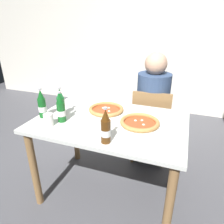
{
  "coord_description": "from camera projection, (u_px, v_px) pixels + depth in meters",
  "views": [
    {
      "loc": [
        0.52,
        -1.36,
        1.47
      ],
      "look_at": [
        0.0,
        0.05,
        0.8
      ],
      "focal_mm": 32.45,
      "sensor_mm": 36.0,
      "label": 1
    }
  ],
  "objects": [
    {
      "name": "ground_plane",
      "position": [
        110.0,
        190.0,
        1.93
      ],
      "size": [
        8.0,
        8.0,
        0.0
      ],
      "primitive_type": "plane",
      "color": "#4C4C51"
    },
    {
      "name": "back_wall_tiled",
      "position": [
        158.0,
        34.0,
        3.29
      ],
      "size": [
        7.0,
        0.1,
        2.6
      ],
      "primitive_type": "cube",
      "color": "silver",
      "rests_on": "ground_plane"
    },
    {
      "name": "dining_table_main",
      "position": [
        110.0,
        132.0,
        1.67
      ],
      "size": [
        1.2,
        0.8,
        0.75
      ],
      "color": "silver",
      "rests_on": "ground_plane"
    },
    {
      "name": "chair_behind_table",
      "position": [
        151.0,
        122.0,
        2.18
      ],
      "size": [
        0.43,
        0.43,
        0.85
      ],
      "rotation": [
        0.0,
        0.0,
        3.22
      ],
      "color": "olive",
      "rests_on": "ground_plane"
    },
    {
      "name": "diner_seated",
      "position": [
        152.0,
        112.0,
        2.19
      ],
      "size": [
        0.34,
        0.34,
        1.21
      ],
      "color": "#2D3342",
      "rests_on": "ground_plane"
    },
    {
      "name": "pizza_margherita_near",
      "position": [
        106.0,
        110.0,
        1.76
      ],
      "size": [
        0.33,
        0.33,
        0.04
      ],
      "color": "white",
      "rests_on": "dining_table_main"
    },
    {
      "name": "pizza_marinara_far",
      "position": [
        140.0,
        123.0,
        1.53
      ],
      "size": [
        0.33,
        0.33,
        0.04
      ],
      "color": "white",
      "rests_on": "dining_table_main"
    },
    {
      "name": "beer_bottle_left",
      "position": [
        106.0,
        128.0,
        1.29
      ],
      "size": [
        0.07,
        0.07,
        0.25
      ],
      "color": "#512D0F",
      "rests_on": "dining_table_main"
    },
    {
      "name": "beer_bottle_center",
      "position": [
        42.0,
        105.0,
        1.64
      ],
      "size": [
        0.07,
        0.07,
        0.25
      ],
      "color": "#14591E",
      "rests_on": "dining_table_main"
    },
    {
      "name": "beer_bottle_right",
      "position": [
        61.0,
        109.0,
        1.57
      ],
      "size": [
        0.07,
        0.07,
        0.25
      ],
      "color": "#14591E",
      "rests_on": "dining_table_main"
    },
    {
      "name": "beer_bottle_extra",
      "position": [
        61.0,
        104.0,
        1.67
      ],
      "size": [
        0.07,
        0.07,
        0.25
      ],
      "color": "#196B2D",
      "rests_on": "dining_table_main"
    },
    {
      "name": "napkin_with_cutlery",
      "position": [
        163.0,
        114.0,
        1.72
      ],
      "size": [
        0.19,
        0.19,
        0.01
      ],
      "color": "white",
      "rests_on": "dining_table_main"
    },
    {
      "name": "paper_cup",
      "position": [
        49.0,
        120.0,
        1.52
      ],
      "size": [
        0.07,
        0.07,
        0.09
      ],
      "primitive_type": "cylinder",
      "color": "white",
      "rests_on": "dining_table_main"
    }
  ]
}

